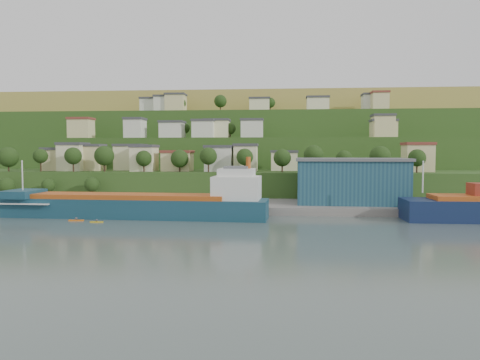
# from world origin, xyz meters

# --- Properties ---
(ground) EXTENTS (500.00, 500.00, 0.00)m
(ground) POSITION_xyz_m (0.00, 0.00, 0.00)
(ground) COLOR #414F49
(ground) RESTS_ON ground
(quay) EXTENTS (220.00, 26.00, 4.00)m
(quay) POSITION_xyz_m (20.00, 28.00, 0.00)
(quay) COLOR slate
(quay) RESTS_ON ground
(pebble_beach) EXTENTS (40.00, 18.00, 2.40)m
(pebble_beach) POSITION_xyz_m (-55.00, 22.00, 0.00)
(pebble_beach) COLOR slate
(pebble_beach) RESTS_ON ground
(hillside) EXTENTS (360.00, 210.48, 96.00)m
(hillside) POSITION_xyz_m (-0.00, 168.67, 0.08)
(hillside) COLOR #284719
(hillside) RESTS_ON ground
(cargo_ship_near) EXTENTS (67.54, 13.40, 17.26)m
(cargo_ship_near) POSITION_xyz_m (-10.11, 9.19, 2.76)
(cargo_ship_near) COLOR #123846
(cargo_ship_near) RESTS_ON ground
(warehouse) EXTENTS (31.79, 20.32, 12.80)m
(warehouse) POSITION_xyz_m (44.34, 29.28, 8.43)
(warehouse) COLOR navy
(warehouse) RESTS_ON quay
(dinghy) EXTENTS (4.20, 2.21, 0.80)m
(dinghy) POSITION_xyz_m (-47.22, 19.06, 1.60)
(dinghy) COLOR silver
(dinghy) RESTS_ON pebble_beach
(kayak_orange) EXTENTS (3.65, 0.91, 0.90)m
(kayak_orange) POSITION_xyz_m (-24.57, 1.88, 0.27)
(kayak_orange) COLOR #D36312
(kayak_orange) RESTS_ON ground
(kayak_yellow) EXTENTS (3.11, 0.72, 0.77)m
(kayak_yellow) POSITION_xyz_m (-18.72, -0.03, 0.23)
(kayak_yellow) COLOR gold
(kayak_yellow) RESTS_ON ground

